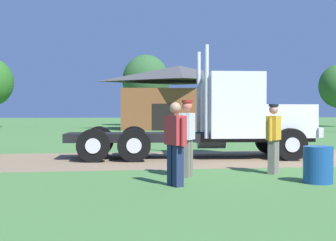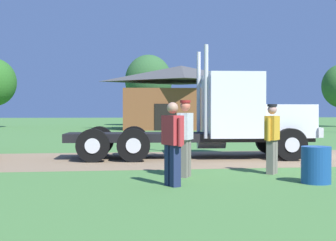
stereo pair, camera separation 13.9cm
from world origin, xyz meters
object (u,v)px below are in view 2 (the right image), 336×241
visitor_standing_near (272,136)px  visitor_by_barrel (173,140)px  visitor_walking_mid (185,134)px  steel_barrel (316,165)px  truck_foreground_white (227,119)px  shed_building (181,98)px

visitor_standing_near → visitor_by_barrel: size_ratio=0.99×
visitor_standing_near → visitor_walking_mid: visitor_walking_mid is taller
visitor_walking_mid → steel_barrel: size_ratio=2.28×
truck_foreground_white → visitor_standing_near: truck_foreground_white is taller
visitor_by_barrel → steel_barrel: visitor_by_barrel is taller
visitor_walking_mid → steel_barrel: bearing=-26.0°
visitor_standing_near → visitor_walking_mid: (-2.25, -0.25, 0.07)m
truck_foreground_white → shed_building: bearing=84.6°
visitor_standing_near → visitor_by_barrel: (-2.73, -1.54, 0.02)m
visitor_walking_mid → visitor_by_barrel: 1.38m
truck_foreground_white → steel_barrel: (0.50, -5.66, -0.91)m
steel_barrel → visitor_standing_near: bearing=105.4°
visitor_by_barrel → shed_building: size_ratio=0.16×
visitor_standing_near → visitor_by_barrel: visitor_by_barrel is taller
truck_foreground_white → visitor_walking_mid: bearing=-116.6°
truck_foreground_white → visitor_by_barrel: 6.25m
visitor_standing_near → shed_building: size_ratio=0.16×
visitor_walking_mid → shed_building: bearing=81.2°
truck_foreground_white → visitor_standing_near: (0.07, -4.10, -0.35)m
shed_building → truck_foreground_white: bearing=-95.4°
truck_foreground_white → visitor_standing_near: bearing=-89.0°
visitor_standing_near → steel_barrel: size_ratio=2.17×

